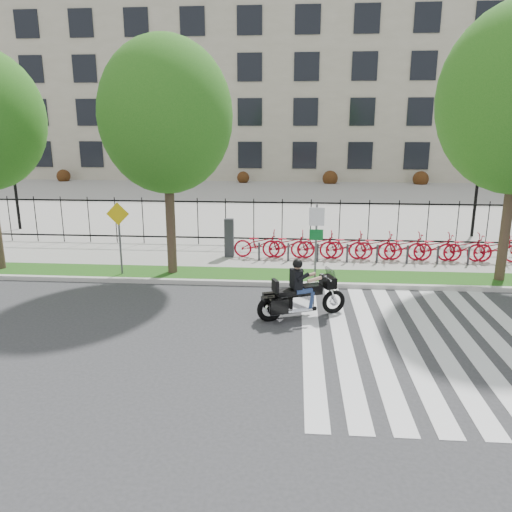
{
  "coord_description": "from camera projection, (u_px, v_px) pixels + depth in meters",
  "views": [
    {
      "loc": [
        1.73,
        -11.52,
        5.11
      ],
      "look_at": [
        0.58,
        3.0,
        1.3
      ],
      "focal_mm": 35.0,
      "sensor_mm": 36.0,
      "label": 1
    }
  ],
  "objects": [
    {
      "name": "street_tree_1",
      "position": [
        166.0,
        116.0,
        16.13
      ],
      "size": [
        4.37,
        4.37,
        7.78
      ],
      "color": "#3C2F21",
      "rests_on": "grass_verge"
    },
    {
      "name": "iron_fence",
      "position": [
        254.0,
        222.0,
        21.12
      ],
      "size": [
        30.0,
        0.06,
        2.0
      ],
      "primitive_type": null,
      "color": "black",
      "rests_on": "sidewalk"
    },
    {
      "name": "plaza",
      "position": [
        272.0,
        197.0,
        36.63
      ],
      "size": [
        80.0,
        34.0,
        0.1
      ],
      "primitive_type": "cube",
      "color": "#9F9D95",
      "rests_on": "ground"
    },
    {
      "name": "sign_pole_warning",
      "position": [
        119.0,
        229.0,
        16.83
      ],
      "size": [
        0.78,
        0.09,
        2.49
      ],
      "color": "#59595B",
      "rests_on": "grass_verge"
    },
    {
      "name": "motorcycle_rider",
      "position": [
        302.0,
        294.0,
        13.58
      ],
      "size": [
        2.46,
        1.33,
        2.0
      ],
      "color": "black",
      "rests_on": "ground"
    },
    {
      "name": "ground",
      "position": [
        223.0,
        335.0,
        12.53
      ],
      "size": [
        120.0,
        120.0,
        0.0
      ],
      "primitive_type": "plane",
      "color": "#323234",
      "rests_on": "ground"
    },
    {
      "name": "lamp_post_right",
      "position": [
        479.0,
        169.0,
        22.53
      ],
      "size": [
        1.06,
        0.7,
        4.25
      ],
      "color": "black",
      "rests_on": "ground"
    },
    {
      "name": "curb",
      "position": [
        241.0,
        283.0,
        16.47
      ],
      "size": [
        60.0,
        0.2,
        0.15
      ],
      "primitive_type": "cube",
      "color": "#B7B4AC",
      "rests_on": "ground"
    },
    {
      "name": "bike_share_station",
      "position": [
        374.0,
        246.0,
        18.94
      ],
      "size": [
        11.19,
        0.89,
        1.5
      ],
      "color": "#2D2D33",
      "rests_on": "sidewalk"
    },
    {
      "name": "lamp_post_left",
      "position": [
        13.0,
        166.0,
        24.21
      ],
      "size": [
        1.06,
        0.7,
        4.25
      ],
      "color": "black",
      "rests_on": "ground"
    },
    {
      "name": "crosswalk_stripes",
      "position": [
        419.0,
        342.0,
        12.16
      ],
      "size": [
        5.7,
        8.0,
        0.01
      ],
      "primitive_type": null,
      "color": "silver",
      "rests_on": "ground"
    },
    {
      "name": "sidewalk",
      "position": [
        250.0,
        257.0,
        19.7
      ],
      "size": [
        60.0,
        3.5,
        0.15
      ],
      "primitive_type": "cube",
      "color": "#9F9D95",
      "rests_on": "ground"
    },
    {
      "name": "sign_pole_regulatory",
      "position": [
        316.0,
        232.0,
        16.32
      ],
      "size": [
        0.5,
        0.09,
        2.5
      ],
      "color": "#59595B",
      "rests_on": "grass_verge"
    },
    {
      "name": "office_building",
      "position": [
        281.0,
        79.0,
        53.33
      ],
      "size": [
        60.0,
        21.9,
        20.15
      ],
      "color": "#A49C84",
      "rests_on": "ground"
    },
    {
      "name": "grass_verge",
      "position": [
        244.0,
        275.0,
        17.29
      ],
      "size": [
        60.0,
        1.5,
        0.15
      ],
      "primitive_type": "cube",
      "color": "#205114",
      "rests_on": "ground"
    }
  ]
}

